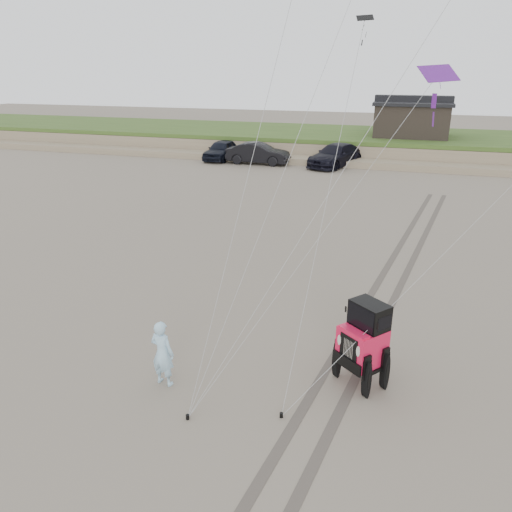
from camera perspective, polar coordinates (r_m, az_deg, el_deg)
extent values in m
plane|color=#6B6054|center=(11.91, 2.41, -17.61)|extent=(160.00, 160.00, 0.00)
cube|color=#7A6B54|center=(47.56, 14.62, 12.15)|extent=(160.00, 12.00, 1.40)
cube|color=#2D4719|center=(47.45, 14.71, 13.16)|extent=(160.00, 12.00, 0.35)
cube|color=#7A6B54|center=(41.22, 14.00, 10.31)|extent=(160.00, 3.50, 0.50)
cube|color=black|center=(46.24, 17.35, 14.57)|extent=(6.00, 5.00, 2.60)
cube|color=black|center=(46.13, 17.55, 16.32)|extent=(6.40, 5.40, 0.25)
cube|color=black|center=(46.10, 17.60, 16.78)|extent=(6.40, 1.20, 0.50)
imported|color=black|center=(42.85, -3.96, 11.99)|extent=(2.06, 4.76, 1.60)
imported|color=black|center=(40.82, 0.25, 11.65)|extent=(5.08, 1.80, 1.67)
imported|color=black|center=(40.30, 9.08, 11.29)|extent=(4.31, 6.31, 1.70)
imported|color=#8FCDDD|center=(12.58, -10.64, -10.86)|extent=(0.69, 0.51, 1.73)
cube|color=black|center=(15.95, 12.36, 25.07)|extent=(0.53, 0.38, 0.20)
cube|color=#5B1781|center=(18.16, 20.16, 19.01)|extent=(1.42, 1.27, 0.57)
cylinder|color=black|center=(11.83, -7.83, -17.76)|extent=(0.08, 0.08, 0.12)
cylinder|color=black|center=(11.79, 2.91, -17.71)|extent=(0.08, 0.08, 0.12)
cube|color=#4C443D|center=(18.59, 13.64, -3.21)|extent=(4.42, 29.74, 0.01)
cube|color=#4C443D|center=(18.57, 16.09, -3.47)|extent=(4.42, 29.74, 0.01)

